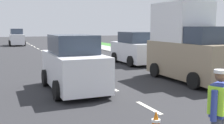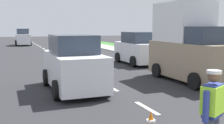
{
  "view_description": "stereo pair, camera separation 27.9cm",
  "coord_description": "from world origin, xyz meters",
  "px_view_note": "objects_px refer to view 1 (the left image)",
  "views": [
    {
      "loc": [
        -4.11,
        -1.23,
        2.43
      ],
      "look_at": [
        -0.14,
        8.24,
        1.1
      ],
      "focal_mm": 43.82,
      "sensor_mm": 36.0,
      "label": 1
    },
    {
      "loc": [
        -3.86,
        -1.34,
        2.43
      ],
      "look_at": [
        -0.14,
        8.24,
        1.1
      ],
      "focal_mm": 43.82,
      "sensor_mm": 36.0,
      "label": 2
    }
  ],
  "objects_px": {
    "delivery_truck": "(188,45)",
    "road_worker": "(219,110)",
    "car_oncoming_third": "(17,38)",
    "car_oncoming_lead": "(73,65)",
    "car_parked_far": "(134,49)",
    "traffic_cone_far": "(156,123)"
  },
  "relations": [
    {
      "from": "car_oncoming_third",
      "to": "car_parked_far",
      "type": "height_order",
      "value": "car_oncoming_third"
    },
    {
      "from": "delivery_truck",
      "to": "road_worker",
      "type": "bearing_deg",
      "value": -124.07
    },
    {
      "from": "road_worker",
      "to": "car_oncoming_third",
      "type": "bearing_deg",
      "value": 92.29
    },
    {
      "from": "delivery_truck",
      "to": "traffic_cone_far",
      "type": "bearing_deg",
      "value": -133.89
    },
    {
      "from": "road_worker",
      "to": "car_parked_far",
      "type": "height_order",
      "value": "car_parked_far"
    },
    {
      "from": "road_worker",
      "to": "traffic_cone_far",
      "type": "bearing_deg",
      "value": 108.25
    },
    {
      "from": "road_worker",
      "to": "car_oncoming_lead",
      "type": "xyz_separation_m",
      "value": [
        -1.05,
        6.38,
        0.06
      ]
    },
    {
      "from": "car_parked_far",
      "to": "car_oncoming_lead",
      "type": "bearing_deg",
      "value": -133.99
    },
    {
      "from": "car_oncoming_third",
      "to": "car_parked_far",
      "type": "bearing_deg",
      "value": -74.68
    },
    {
      "from": "delivery_truck",
      "to": "car_oncoming_third",
      "type": "height_order",
      "value": "delivery_truck"
    },
    {
      "from": "car_oncoming_lead",
      "to": "car_oncoming_third",
      "type": "bearing_deg",
      "value": 90.64
    },
    {
      "from": "car_oncoming_third",
      "to": "car_oncoming_lead",
      "type": "height_order",
      "value": "car_oncoming_third"
    },
    {
      "from": "car_oncoming_third",
      "to": "car_oncoming_lead",
      "type": "distance_m",
      "value": 27.42
    },
    {
      "from": "road_worker",
      "to": "traffic_cone_far",
      "type": "distance_m",
      "value": 1.61
    },
    {
      "from": "delivery_truck",
      "to": "car_parked_far",
      "type": "height_order",
      "value": "delivery_truck"
    },
    {
      "from": "road_worker",
      "to": "car_oncoming_third",
      "type": "distance_m",
      "value": 33.83
    },
    {
      "from": "car_parked_far",
      "to": "delivery_truck",
      "type": "bearing_deg",
      "value": -92.7
    },
    {
      "from": "traffic_cone_far",
      "to": "car_oncoming_third",
      "type": "height_order",
      "value": "car_oncoming_third"
    },
    {
      "from": "road_worker",
      "to": "delivery_truck",
      "type": "height_order",
      "value": "delivery_truck"
    },
    {
      "from": "traffic_cone_far",
      "to": "car_oncoming_lead",
      "type": "bearing_deg",
      "value": 96.69
    },
    {
      "from": "car_parked_far",
      "to": "car_oncoming_third",
      "type": "bearing_deg",
      "value": 105.32
    },
    {
      "from": "car_oncoming_third",
      "to": "car_parked_far",
      "type": "relative_size",
      "value": 1.05
    }
  ]
}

